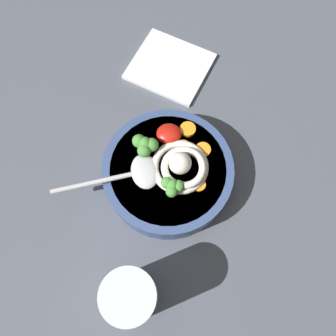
# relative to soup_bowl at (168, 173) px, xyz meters

# --- Properties ---
(table_slab) EXTENTS (1.19, 1.19, 0.04)m
(table_slab) POSITION_rel_soup_bowl_xyz_m (-0.02, -0.02, -0.05)
(table_slab) COLOR #474C56
(table_slab) RESTS_ON ground
(soup_bowl) EXTENTS (0.22, 0.22, 0.05)m
(soup_bowl) POSITION_rel_soup_bowl_xyz_m (0.00, 0.00, 0.00)
(soup_bowl) COLOR #334775
(soup_bowl) RESTS_ON table_slab
(noodle_pile) EXTENTS (0.10, 0.10, 0.04)m
(noodle_pile) POSITION_rel_soup_bowl_xyz_m (0.02, 0.00, 0.04)
(noodle_pile) COLOR silver
(noodle_pile) RESTS_ON soup_bowl
(soup_spoon) EXTENTS (0.17, 0.09, 0.02)m
(soup_spoon) POSITION_rel_soup_bowl_xyz_m (-0.05, -0.02, 0.03)
(soup_spoon) COLOR #B7B7BC
(soup_spoon) RESTS_ON soup_bowl
(chili_sauce_dollop) EXTENTS (0.04, 0.04, 0.02)m
(chili_sauce_dollop) POSITION_rel_soup_bowl_xyz_m (-0.00, 0.06, 0.03)
(chili_sauce_dollop) COLOR #B2190F
(chili_sauce_dollop) RESTS_ON soup_bowl
(broccoli_floret_front) EXTENTS (0.04, 0.03, 0.03)m
(broccoli_floret_front) POSITION_rel_soup_bowl_xyz_m (0.01, -0.04, 0.04)
(broccoli_floret_front) COLOR #7A9E60
(broccoli_floret_front) RESTS_ON soup_bowl
(broccoli_floret_rear) EXTENTS (0.04, 0.04, 0.03)m
(broccoli_floret_rear) POSITION_rel_soup_bowl_xyz_m (-0.04, 0.03, 0.05)
(broccoli_floret_rear) COLOR #7A9E60
(broccoli_floret_rear) RESTS_ON soup_bowl
(carrot_slice_far) EXTENTS (0.02, 0.02, 0.01)m
(carrot_slice_far) POSITION_rel_soup_bowl_xyz_m (0.02, 0.04, 0.03)
(carrot_slice_far) COLOR orange
(carrot_slice_far) RESTS_ON soup_bowl
(carrot_slice_center) EXTENTS (0.03, 0.03, 0.01)m
(carrot_slice_center) POSITION_rel_soup_bowl_xyz_m (0.05, 0.04, 0.03)
(carrot_slice_center) COLOR orange
(carrot_slice_center) RESTS_ON soup_bowl
(carrot_slice_near_spoon) EXTENTS (0.02, 0.02, 0.01)m
(carrot_slice_near_spoon) POSITION_rel_soup_bowl_xyz_m (0.05, -0.02, 0.03)
(carrot_slice_near_spoon) COLOR orange
(carrot_slice_near_spoon) RESTS_ON soup_bowl
(carrot_slice_extra_b) EXTENTS (0.03, 0.03, 0.01)m
(carrot_slice_extra_b) POSITION_rel_soup_bowl_xyz_m (0.03, 0.07, 0.03)
(carrot_slice_extra_b) COLOR orange
(carrot_slice_extra_b) RESTS_ON soup_bowl
(drinking_glass) EXTENTS (0.07, 0.07, 0.12)m
(drinking_glass) POSITION_rel_soup_bowl_xyz_m (-0.03, -0.20, 0.03)
(drinking_glass) COLOR silver
(drinking_glass) RESTS_ON table_slab
(folded_napkin) EXTENTS (0.18, 0.17, 0.01)m
(folded_napkin) POSITION_rel_soup_bowl_xyz_m (-0.02, 0.23, -0.02)
(folded_napkin) COLOR white
(folded_napkin) RESTS_ON table_slab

